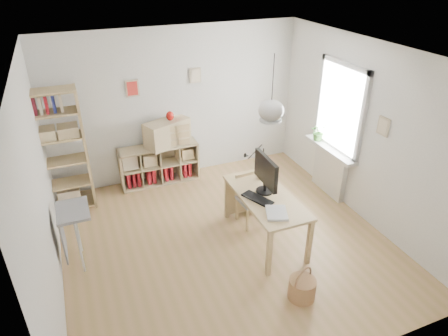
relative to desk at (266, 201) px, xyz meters
name	(u,v)px	position (x,y,z in m)	size (l,w,h in m)	color
ground	(225,241)	(-0.55, 0.15, -0.66)	(4.50, 4.50, 0.00)	tan
room_shell	(271,110)	(0.00, 0.00, 1.34)	(4.50, 4.50, 4.50)	white
window_unit	(341,108)	(1.68, 0.75, 0.89)	(0.07, 1.16, 1.46)	white
radiator	(330,171)	(1.64, 0.75, -0.26)	(0.10, 0.80, 0.80)	silver
windowsill	(330,149)	(1.59, 0.75, 0.17)	(0.22, 1.20, 0.06)	silver
desk	(266,201)	(0.00, 0.00, 0.00)	(0.70, 1.50, 0.75)	tan
cube_shelf	(158,166)	(-1.02, 2.23, -0.36)	(1.40, 0.38, 0.72)	#C8B483
tall_bookshelf	(58,148)	(-2.59, 1.95, 0.43)	(0.80, 0.38, 2.00)	tan
side_table	(69,222)	(-2.59, 0.50, 0.01)	(0.40, 0.55, 0.85)	gray
chair	(250,196)	(0.00, 0.49, -0.20)	(0.42, 0.42, 0.80)	gray
wicker_basket	(302,288)	(-0.10, -1.20, -0.51)	(0.33, 0.33, 0.46)	#966D43
storage_chest	(265,195)	(0.43, 0.80, -0.48)	(0.59, 0.65, 0.55)	silver
monitor	(266,173)	(0.03, 0.10, 0.40)	(0.25, 0.63, 0.55)	black
keyboard	(257,199)	(-0.16, -0.04, 0.10)	(0.17, 0.45, 0.02)	black
task_lamp	(254,159)	(0.08, 0.59, 0.37)	(0.39, 0.14, 0.41)	black
yarn_ball	(261,174)	(0.15, 0.46, 0.17)	(0.14, 0.14, 0.14)	#4F0A12
paper_tray	(277,213)	(-0.08, -0.45, 0.11)	(0.27, 0.33, 0.03)	silver
drawer_chest	(167,133)	(-0.81, 2.19, 0.29)	(0.79, 0.36, 0.45)	#C8B483
red_vase	(170,116)	(-0.74, 2.19, 0.59)	(0.14, 0.14, 0.16)	#A0120D
potted_plant	(319,132)	(1.57, 1.10, 0.36)	(0.28, 0.24, 0.31)	#2F5C22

